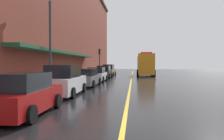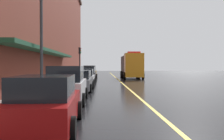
% 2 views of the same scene
% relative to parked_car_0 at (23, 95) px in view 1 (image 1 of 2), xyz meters
% --- Properties ---
extents(ground_plane, '(112.00, 112.00, 0.00)m').
position_rel_parked_car_0_xyz_m(ground_plane, '(3.93, 24.40, -0.76)').
color(ground_plane, black).
extents(sidewalk_left, '(2.40, 70.00, 0.15)m').
position_rel_parked_car_0_xyz_m(sidewalk_left, '(-2.27, 24.40, -0.69)').
color(sidewalk_left, '#ADA8A0').
rests_on(sidewalk_left, ground).
extents(lane_center_stripe, '(0.16, 70.00, 0.01)m').
position_rel_parked_car_0_xyz_m(lane_center_stripe, '(3.93, 24.40, -0.76)').
color(lane_center_stripe, gold).
rests_on(lane_center_stripe, ground).
extents(brick_building_left, '(13.16, 64.00, 17.40)m').
position_rel_parked_car_0_xyz_m(brick_building_left, '(-9.47, 23.40, 7.94)').
color(brick_building_left, maroon).
rests_on(brick_building_left, ground).
extents(parked_car_0, '(2.10, 4.36, 1.62)m').
position_rel_parked_car_0_xyz_m(parked_car_0, '(0.00, 0.00, 0.00)').
color(parked_car_0, maroon).
rests_on(parked_car_0, ground).
extents(parked_car_1, '(2.04, 4.72, 1.90)m').
position_rel_parked_car_0_xyz_m(parked_car_1, '(-0.10, 5.51, 0.12)').
color(parked_car_1, silver).
rests_on(parked_car_1, ground).
extents(parked_car_2, '(2.17, 4.79, 1.54)m').
position_rel_parked_car_0_xyz_m(parked_car_2, '(-0.00, 11.41, -0.03)').
color(parked_car_2, '#595B60').
rests_on(parked_car_2, ground).
extents(parked_car_3, '(2.08, 4.39, 1.58)m').
position_rel_parked_car_0_xyz_m(parked_car_3, '(0.05, 16.83, -0.02)').
color(parked_car_3, silver).
rests_on(parked_car_3, ground).
extents(parked_car_4, '(2.05, 4.90, 1.74)m').
position_rel_parked_car_0_xyz_m(parked_car_4, '(0.05, 22.99, 0.05)').
color(parked_car_4, black).
rests_on(parked_car_4, ground).
extents(parked_car_5, '(2.14, 4.91, 1.90)m').
position_rel_parked_car_0_xyz_m(parked_car_5, '(-0.01, 29.65, 0.12)').
color(parked_car_5, '#A5844C').
rests_on(parked_car_5, ground).
extents(utility_truck, '(2.88, 7.99, 3.84)m').
position_rel_parked_car_0_xyz_m(utility_truck, '(6.19, 30.06, 1.06)').
color(utility_truck, orange).
rests_on(utility_truck, ground).
extents(parking_meter_0, '(0.14, 0.18, 1.33)m').
position_rel_parked_car_0_xyz_m(parking_meter_0, '(-1.42, 23.24, 0.30)').
color(parking_meter_0, '#4C4C51').
rests_on(parking_meter_0, sidewalk_left).
extents(parking_meter_1, '(0.14, 0.18, 1.33)m').
position_rel_parked_car_0_xyz_m(parking_meter_1, '(-1.42, 10.12, 0.30)').
color(parking_meter_1, '#4C4C51').
rests_on(parking_meter_1, sidewalk_left).
extents(parking_meter_2, '(0.14, 0.18, 1.33)m').
position_rel_parked_car_0_xyz_m(parking_meter_2, '(-1.42, 11.52, 0.30)').
color(parking_meter_2, '#4C4C51').
rests_on(parking_meter_2, sidewalk_left).
extents(street_lamp_left, '(0.44, 0.44, 6.94)m').
position_rel_parked_car_0_xyz_m(street_lamp_left, '(-2.02, 8.13, 3.64)').
color(street_lamp_left, '#33383D').
rests_on(street_lamp_left, sidewalk_left).
extents(traffic_light_near, '(0.38, 0.36, 4.30)m').
position_rel_parked_car_0_xyz_m(traffic_light_near, '(-1.36, 28.02, 2.39)').
color(traffic_light_near, '#232326').
rests_on(traffic_light_near, sidewalk_left).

